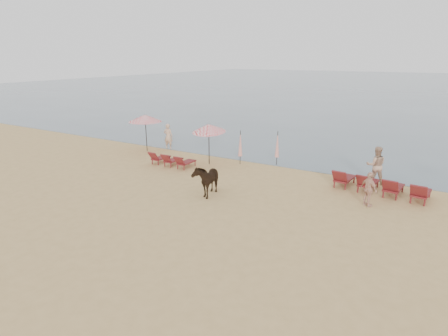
{
  "coord_description": "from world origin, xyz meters",
  "views": [
    {
      "loc": [
        8.47,
        -9.35,
        6.13
      ],
      "look_at": [
        0.0,
        5.0,
        1.1
      ],
      "focal_mm": 30.0,
      "sensor_mm": 36.0,
      "label": 1
    }
  ],
  "objects_px": {
    "umbrella_open_left_a": "(145,118)",
    "beachgoer_right_b": "(369,189)",
    "lounger_cluster_left": "(171,159)",
    "lounger_cluster_right": "(380,185)",
    "beachgoer_left": "(168,136)",
    "umbrella_open_left_b": "(209,128)",
    "umbrella_closed_right": "(240,144)",
    "cow": "(207,179)",
    "beachgoer_right_a": "(376,165)",
    "umbrella_closed_left": "(277,144)"
  },
  "relations": [
    {
      "from": "umbrella_closed_left",
      "to": "umbrella_closed_right",
      "type": "xyz_separation_m",
      "value": [
        -1.93,
        -0.89,
        -0.0
      ]
    },
    {
      "from": "lounger_cluster_left",
      "to": "beachgoer_right_b",
      "type": "xyz_separation_m",
      "value": [
        10.93,
        -0.58,
        0.38
      ]
    },
    {
      "from": "cow",
      "to": "beachgoer_right_a",
      "type": "bearing_deg",
      "value": 29.06
    },
    {
      "from": "beachgoer_right_b",
      "to": "umbrella_closed_right",
      "type": "bearing_deg",
      "value": 15.83
    },
    {
      "from": "lounger_cluster_right",
      "to": "beachgoer_left",
      "type": "height_order",
      "value": "beachgoer_left"
    },
    {
      "from": "umbrella_closed_left",
      "to": "umbrella_open_left_b",
      "type": "bearing_deg",
      "value": -152.64
    },
    {
      "from": "umbrella_closed_left",
      "to": "beachgoer_right_b",
      "type": "height_order",
      "value": "umbrella_closed_left"
    },
    {
      "from": "beachgoer_left",
      "to": "beachgoer_right_a",
      "type": "height_order",
      "value": "beachgoer_right_a"
    },
    {
      "from": "lounger_cluster_left",
      "to": "umbrella_closed_right",
      "type": "bearing_deg",
      "value": 36.43
    },
    {
      "from": "lounger_cluster_left",
      "to": "cow",
      "type": "relative_size",
      "value": 1.39
    },
    {
      "from": "umbrella_open_left_a",
      "to": "beachgoer_left",
      "type": "xyz_separation_m",
      "value": [
        0.82,
        1.26,
        -1.34
      ]
    },
    {
      "from": "lounger_cluster_left",
      "to": "beachgoer_right_b",
      "type": "height_order",
      "value": "beachgoer_right_b"
    },
    {
      "from": "lounger_cluster_left",
      "to": "umbrella_open_left_a",
      "type": "xyz_separation_m",
      "value": [
        -3.55,
        1.9,
        1.84
      ]
    },
    {
      "from": "umbrella_open_left_a",
      "to": "lounger_cluster_left",
      "type": "bearing_deg",
      "value": -37.21
    },
    {
      "from": "umbrella_open_left_b",
      "to": "umbrella_closed_left",
      "type": "distance_m",
      "value": 4.05
    },
    {
      "from": "umbrella_open_left_a",
      "to": "umbrella_closed_right",
      "type": "distance_m",
      "value": 6.89
    },
    {
      "from": "lounger_cluster_left",
      "to": "beachgoer_left",
      "type": "xyz_separation_m",
      "value": [
        -2.73,
        3.17,
        0.49
      ]
    },
    {
      "from": "umbrella_closed_left",
      "to": "beachgoer_right_a",
      "type": "xyz_separation_m",
      "value": [
        5.47,
        -0.59,
        -0.28
      ]
    },
    {
      "from": "lounger_cluster_right",
      "to": "umbrella_closed_right",
      "type": "distance_m",
      "value": 7.97
    },
    {
      "from": "beachgoer_left",
      "to": "beachgoer_right_b",
      "type": "height_order",
      "value": "beachgoer_left"
    },
    {
      "from": "beachgoer_left",
      "to": "lounger_cluster_right",
      "type": "bearing_deg",
      "value": 160.32
    },
    {
      "from": "umbrella_closed_right",
      "to": "beachgoer_right_a",
      "type": "xyz_separation_m",
      "value": [
        7.4,
        0.3,
        -0.28
      ]
    },
    {
      "from": "lounger_cluster_right",
      "to": "umbrella_closed_right",
      "type": "xyz_separation_m",
      "value": [
        -7.85,
        1.11,
        0.78
      ]
    },
    {
      "from": "lounger_cluster_left",
      "to": "lounger_cluster_right",
      "type": "relative_size",
      "value": 0.58
    },
    {
      "from": "lounger_cluster_right",
      "to": "cow",
      "type": "relative_size",
      "value": 2.38
    },
    {
      "from": "lounger_cluster_left",
      "to": "beachgoer_left",
      "type": "bearing_deg",
      "value": 131.54
    },
    {
      "from": "umbrella_closed_left",
      "to": "beachgoer_right_a",
      "type": "relative_size",
      "value": 1.05
    },
    {
      "from": "lounger_cluster_left",
      "to": "umbrella_open_left_a",
      "type": "height_order",
      "value": "umbrella_open_left_a"
    },
    {
      "from": "lounger_cluster_right",
      "to": "beachgoer_left",
      "type": "distance_m",
      "value": 13.98
    },
    {
      "from": "lounger_cluster_right",
      "to": "beachgoer_right_a",
      "type": "relative_size",
      "value": 2.21
    },
    {
      "from": "lounger_cluster_left",
      "to": "beachgoer_right_a",
      "type": "bearing_deg",
      "value": 14.73
    },
    {
      "from": "lounger_cluster_left",
      "to": "cow",
      "type": "bearing_deg",
      "value": -32.66
    },
    {
      "from": "umbrella_open_left_b",
      "to": "umbrella_open_left_a",
      "type": "bearing_deg",
      "value": 166.82
    },
    {
      "from": "cow",
      "to": "beachgoer_right_a",
      "type": "height_order",
      "value": "beachgoer_right_a"
    },
    {
      "from": "lounger_cluster_left",
      "to": "umbrella_closed_right",
      "type": "xyz_separation_m",
      "value": [
        3.26,
        2.33,
        0.86
      ]
    },
    {
      "from": "lounger_cluster_left",
      "to": "beachgoer_left",
      "type": "distance_m",
      "value": 4.21
    },
    {
      "from": "umbrella_open_left_a",
      "to": "cow",
      "type": "relative_size",
      "value": 1.39
    },
    {
      "from": "lounger_cluster_right",
      "to": "umbrella_open_left_a",
      "type": "bearing_deg",
      "value": -176.99
    },
    {
      "from": "umbrella_open_left_b",
      "to": "beachgoer_right_b",
      "type": "relative_size",
      "value": 1.65
    },
    {
      "from": "umbrella_open_left_b",
      "to": "beachgoer_left",
      "type": "bearing_deg",
      "value": 150.51
    },
    {
      "from": "lounger_cluster_left",
      "to": "umbrella_open_left_a",
      "type": "distance_m",
      "value": 4.43
    },
    {
      "from": "umbrella_open_left_b",
      "to": "beachgoer_right_b",
      "type": "xyz_separation_m",
      "value": [
        9.24,
        -2.0,
        -1.39
      ]
    },
    {
      "from": "lounger_cluster_left",
      "to": "umbrella_closed_right",
      "type": "distance_m",
      "value": 4.1
    },
    {
      "from": "lounger_cluster_right",
      "to": "beachgoer_right_a",
      "type": "height_order",
      "value": "beachgoer_right_a"
    },
    {
      "from": "umbrella_closed_right",
      "to": "cow",
      "type": "bearing_deg",
      "value": -78.6
    },
    {
      "from": "lounger_cluster_right",
      "to": "beachgoer_right_a",
      "type": "bearing_deg",
      "value": 113.29
    },
    {
      "from": "umbrella_open_left_a",
      "to": "beachgoer_left",
      "type": "relative_size",
      "value": 1.42
    },
    {
      "from": "umbrella_open_left_a",
      "to": "umbrella_closed_right",
      "type": "bearing_deg",
      "value": -5.38
    },
    {
      "from": "umbrella_closed_right",
      "to": "beachgoer_left",
      "type": "height_order",
      "value": "umbrella_closed_right"
    },
    {
      "from": "umbrella_open_left_a",
      "to": "beachgoer_right_b",
      "type": "bearing_deg",
      "value": -18.73
    }
  ]
}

